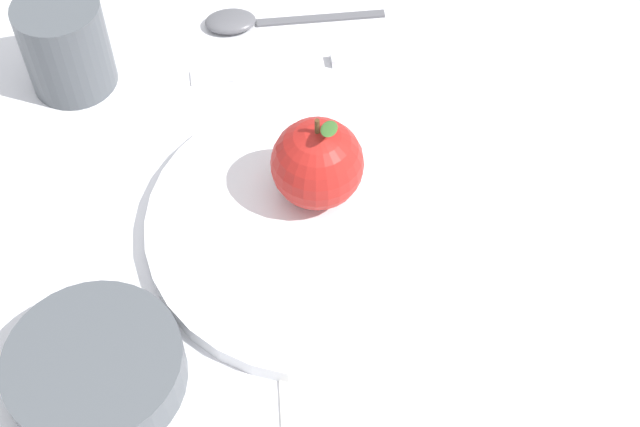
# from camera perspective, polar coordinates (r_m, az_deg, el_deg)

# --- Properties ---
(ground_plane) EXTENTS (2.40, 2.40, 0.00)m
(ground_plane) POSITION_cam_1_polar(r_m,az_deg,el_deg) (0.72, -0.75, 1.24)
(ground_plane) COLOR silver
(dinner_plate) EXTENTS (0.27, 0.27, 0.02)m
(dinner_plate) POSITION_cam_1_polar(r_m,az_deg,el_deg) (0.70, -0.00, -0.55)
(dinner_plate) COLOR white
(dinner_plate) RESTS_ON ground_plane
(apple) EXTENTS (0.07, 0.07, 0.09)m
(apple) POSITION_cam_1_polar(r_m,az_deg,el_deg) (0.68, -0.17, 3.19)
(apple) COLOR #B21E19
(apple) RESTS_ON dinner_plate
(side_bowl) EXTENTS (0.12, 0.12, 0.03)m
(side_bowl) POSITION_cam_1_polar(r_m,az_deg,el_deg) (0.64, -14.10, -9.39)
(side_bowl) COLOR #4C5156
(side_bowl) RESTS_ON ground_plane
(cup) EXTENTS (0.07, 0.07, 0.08)m
(cup) POSITION_cam_1_polar(r_m,az_deg,el_deg) (0.81, -16.01, 10.33)
(cup) COLOR #4C5156
(cup) RESTS_ON ground_plane
(knife) EXTENTS (0.17, 0.15, 0.01)m
(knife) POSITION_cam_1_polar(r_m,az_deg,el_deg) (0.82, 0.63, 9.61)
(knife) COLOR silver
(knife) RESTS_ON ground_plane
(spoon) EXTENTS (0.15, 0.12, 0.01)m
(spoon) POSITION_cam_1_polar(r_m,az_deg,el_deg) (0.86, -4.45, 12.12)
(spoon) COLOR #59595E
(spoon) RESTS_ON ground_plane
(linen_napkin) EXTENTS (0.22, 0.20, 0.00)m
(linen_napkin) POSITION_cam_1_polar(r_m,az_deg,el_deg) (0.63, 6.12, -12.18)
(linen_napkin) COLOR silver
(linen_napkin) RESTS_ON ground_plane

